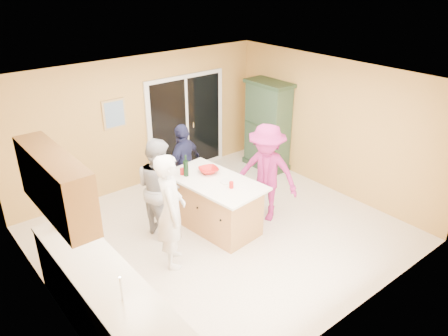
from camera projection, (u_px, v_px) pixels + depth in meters
floor at (221, 234)px, 7.37m from camera, size 5.50×5.50×0.00m
ceiling at (220, 82)px, 6.26m from camera, size 5.50×5.00×0.10m
wall_back at (141, 123)px, 8.57m from camera, size 5.50×0.10×2.60m
wall_front at (355, 234)px, 5.07m from camera, size 5.50×0.10×2.60m
wall_left at (43, 225)px, 5.25m from camera, size 0.10×5.00×2.60m
wall_right at (332, 126)px, 8.39m from camera, size 0.10×5.00×2.60m
left_cabinet_run at (113, 315)px, 5.04m from camera, size 0.65×3.05×1.24m
upper_cabinets at (55, 184)px, 4.96m from camera, size 0.35×1.60×0.75m
sliding_door at (187, 124)px, 9.25m from camera, size 1.90×0.07×2.10m
framed_picture at (114, 114)px, 8.11m from camera, size 0.46×0.04×0.56m
kitchen_island at (215, 205)px, 7.41m from camera, size 1.10×1.80×0.90m
green_hutch at (268, 126)px, 9.43m from camera, size 0.55×1.05×1.93m
woman_white at (171, 211)px, 6.31m from camera, size 0.70×0.78×1.79m
woman_grey at (159, 187)px, 7.10m from camera, size 0.73×0.88×1.68m
woman_navy at (184, 165)px, 8.00m from camera, size 1.00×0.70×1.58m
woman_magenta at (266, 173)px, 7.48m from camera, size 1.10×1.31×1.76m
serving_bowl at (209, 170)px, 7.45m from camera, size 0.41×0.41×0.08m
tulip_vase at (58, 215)px, 5.74m from camera, size 0.26×0.21×0.42m
tumbler_near at (182, 171)px, 7.37m from camera, size 0.10×0.10×0.11m
tumbler_far at (231, 185)px, 6.94m from camera, size 0.09×0.09×0.11m
wine_bottle at (186, 168)px, 7.29m from camera, size 0.09×0.09×0.37m
white_plate at (227, 182)px, 7.14m from camera, size 0.23×0.23×0.01m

